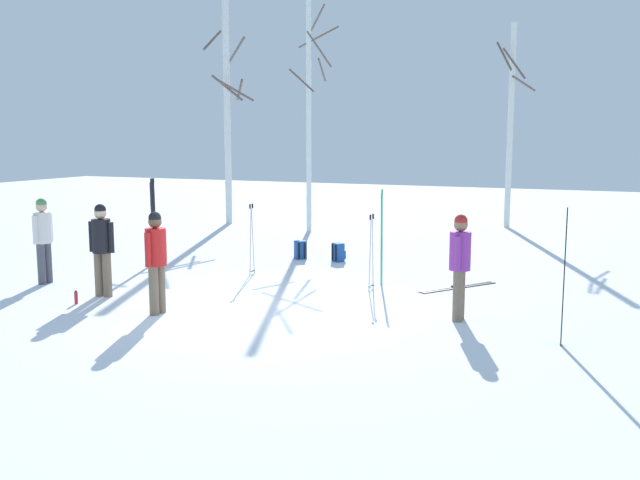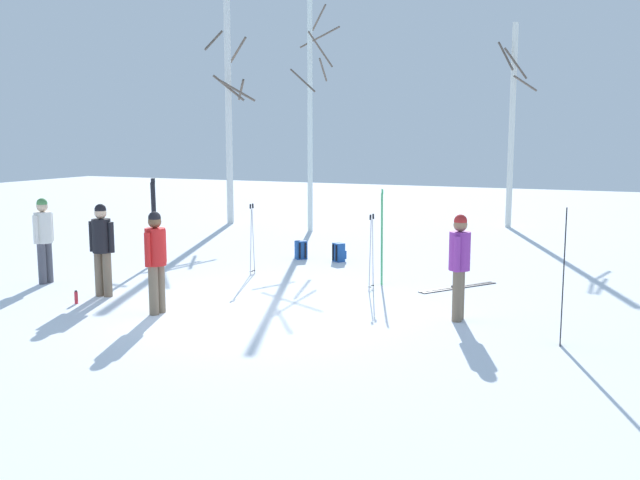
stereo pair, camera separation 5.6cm
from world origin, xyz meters
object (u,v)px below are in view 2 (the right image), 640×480
ski_poles_1 (252,237)px  person_2 (156,256)px  ski_pair_planted_2 (154,221)px  person_0 (44,235)px  ski_poles_0 (371,250)px  water_bottle_0 (76,297)px  person_1 (102,244)px  ski_pair_planted_1 (563,278)px  birch_tree_0 (229,110)px  ski_pair_planted_0 (382,237)px  backpack_0 (339,252)px  backpack_1 (301,250)px  birch_tree_1 (311,105)px  person_3 (459,260)px  ski_pair_lying_0 (458,287)px  birch_tree_2 (512,123)px

ski_poles_1 → person_2: bearing=-86.9°
ski_pair_planted_2 → ski_poles_1: ski_pair_planted_2 is taller
person_0 → ski_poles_0: 6.53m
person_2 → ski_pair_planted_2: bearing=126.8°
person_2 → water_bottle_0: size_ratio=7.16×
person_1 → person_2: size_ratio=1.00×
person_1 → ski_poles_1: (1.50, 2.94, -0.17)m
ski_pair_planted_1 → birch_tree_0: (-11.52, 10.33, 2.77)m
person_2 → water_bottle_0: bearing=180.0°
ski_pair_planted_1 → ski_poles_1: size_ratio=1.30×
ski_pair_planted_0 → ski_pair_planted_1: (3.68, -2.96, 0.03)m
backpack_0 → backpack_1: bearing=-177.4°
water_bottle_0 → birch_tree_1: 11.05m
ski_pair_planted_2 → water_bottle_0: (1.19, -3.91, -0.87)m
ski_pair_planted_0 → ski_poles_0: 0.59m
person_0 → ski_poles_0: (6.20, 2.03, -0.20)m
person_1 → backpack_0: bearing=63.1°
person_2 → person_1: bearing=158.4°
person_2 → person_3: bearing=18.7°
ski_poles_0 → ski_poles_1: 2.88m
person_2 → person_3: size_ratio=1.00×
backpack_0 → ski_pair_planted_0: bearing=-49.7°
backpack_1 → birch_tree_1: size_ratio=0.06×
birch_tree_1 → ski_poles_1: bearing=-75.9°
ski_poles_0 → person_3: bearing=-37.7°
person_2 → ski_pair_planted_2: size_ratio=0.87×
backpack_0 → person_3: bearing=-48.1°
birch_tree_1 → backpack_1: bearing=-68.4°
ski_poles_0 → water_bottle_0: size_ratio=6.12×
water_bottle_0 → ski_poles_0: bearing=35.8°
person_1 → person_2: 1.82m
ski_pair_planted_2 → ski_pair_lying_0: size_ratio=1.22×
ski_pair_planted_2 → backpack_1: 3.50m
ski_pair_lying_0 → birch_tree_1: birch_tree_1 is taller
ski_poles_1 → birch_tree_0: (-4.98, 7.50, 2.94)m
water_bottle_0 → person_0: bearing=147.8°
ski_pair_lying_0 → person_1: bearing=-150.2°
ski_poles_0 → ski_pair_planted_1: bearing=-33.0°
person_0 → ski_pair_planted_1: 9.91m
person_0 → water_bottle_0: (1.81, -1.14, -0.87)m
person_3 → ski_poles_1: person_3 is taller
backpack_0 → water_bottle_0: size_ratio=1.84×
person_0 → person_1: (1.86, -0.47, 0.00)m
person_1 → birch_tree_2: birch_tree_2 is taller
person_3 → backpack_1: size_ratio=3.90×
backpack_0 → birch_tree_1: bearing=121.4°
person_3 → water_bottle_0: person_3 is taller
ski_poles_0 → water_bottle_0: (-4.39, -3.17, -0.67)m
ski_pair_planted_1 → backpack_0: ski_pair_planted_1 is taller
backpack_1 → water_bottle_0: (-1.68, -5.76, -0.10)m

